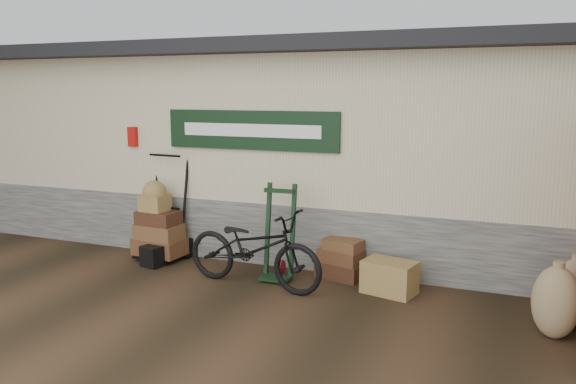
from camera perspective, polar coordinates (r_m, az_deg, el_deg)
The scene contains 10 objects.
ground at distance 7.35m, azimuth -4.73°, elevation -9.65°, with size 80.00×80.00×0.00m, color black.
station_building at distance 9.48m, azimuth 2.43°, elevation 4.91°, with size 14.40×4.10×3.20m.
porter_trolley at distance 8.64m, azimuth -12.25°, elevation -0.73°, with size 0.89×0.66×1.77m, color black, non-canonical shape.
green_barrow at distance 7.49m, azimuth -0.92°, elevation -4.10°, with size 0.46×0.39×1.28m, color black, non-canonical shape.
suitcase_stack at distance 7.65m, azimuth 5.40°, elevation -6.69°, with size 0.62×0.39×0.55m, color #371A11, non-canonical shape.
wicker_hamper at distance 7.19m, azimuth 10.27°, elevation -8.50°, with size 0.63×0.41×0.41m, color olive.
black_trunk at distance 8.36m, azimuth -13.55°, elevation -6.34°, with size 0.30×0.26×0.30m, color black.
bicycle at distance 7.21m, azimuth -3.51°, elevation -5.27°, with size 1.96×0.68×1.14m, color black.
burlap_sack_left at distance 6.81m, azimuth 27.06°, elevation -9.10°, with size 0.47×0.39×0.75m, color olive.
burlap_sack_right at distance 6.41m, azimuth 25.55°, elevation -10.08°, with size 0.48×0.40×0.76m, color olive.
Camera 1 is at (3.08, -6.18, 2.50)m, focal length 35.00 mm.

